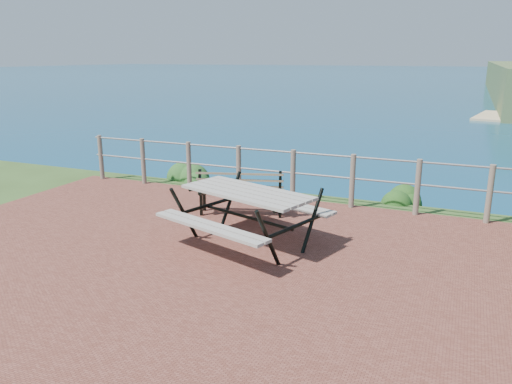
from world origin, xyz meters
TOP-DOWN VIEW (x-y plane):
  - ground at (0.00, 0.00)m, footprint 10.00×7.00m
  - ocean at (0.00, 200.00)m, footprint 1200.00×1200.00m
  - safety_railing at (0.00, 3.35)m, footprint 9.40×0.10m
  - picnic_table at (0.14, 0.86)m, footprint 2.12×1.64m
  - park_bench at (-0.56, 2.17)m, footprint 1.54×0.80m
  - shrub_lip_west at (-2.74, 4.13)m, footprint 0.84×0.84m
  - shrub_lip_east at (1.98, 4.26)m, footprint 0.70×0.70m

SIDE VIEW (x-z plane):
  - ground at x=0.00m, z-range -0.06..0.06m
  - ocean at x=0.00m, z-range 0.00..0.00m
  - shrub_lip_west at x=-2.74m, z-range -0.30..0.30m
  - shrub_lip_east at x=1.98m, z-range -0.21..0.21m
  - picnic_table at x=0.14m, z-range 0.11..0.94m
  - park_bench at x=-0.56m, z-range 0.14..0.98m
  - safety_railing at x=0.00m, z-range 0.07..1.07m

